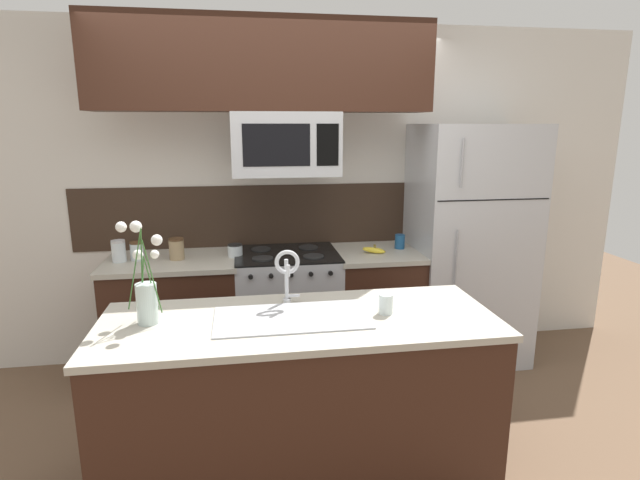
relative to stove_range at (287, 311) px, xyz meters
name	(u,v)px	position (x,y,z in m)	size (l,w,h in m)	color
ground_plane	(302,436)	(0.00, -0.90, -0.46)	(10.00, 10.00, 0.00)	brown
rear_partition	(319,195)	(0.30, 0.38, 0.84)	(5.20, 0.10, 2.60)	silver
splash_band	(282,215)	(0.00, 0.32, 0.69)	(3.18, 0.01, 0.48)	#332319
back_counter_left	(175,319)	(-0.83, 0.00, -0.01)	(0.93, 0.65, 0.91)	#381E14
back_counter_right	(375,307)	(0.69, 0.00, -0.01)	(0.65, 0.65, 0.91)	#381E14
stove_range	(287,311)	(0.00, 0.00, 0.00)	(0.76, 0.64, 0.93)	#B7BABF
microwave	(285,144)	(0.00, -0.02, 1.26)	(0.74, 0.40, 0.43)	#B7BABF
upper_cabinet_band	(263,66)	(-0.14, -0.05, 1.77)	(2.28, 0.34, 0.60)	#381E14
refrigerator	(468,245)	(1.43, 0.02, 0.47)	(0.87, 0.74, 1.86)	#B7BABF
storage_jar_tall	(119,251)	(-1.18, -0.01, 0.52)	(0.10, 0.10, 0.15)	silver
storage_jar_medium	(137,251)	(-1.06, 0.02, 0.51)	(0.10, 0.10, 0.13)	silver
storage_jar_short	(177,249)	(-0.79, 0.00, 0.52)	(0.11, 0.11, 0.15)	#997F5B
storage_jar_squat	(235,250)	(-0.38, 0.00, 0.49)	(0.11, 0.11, 0.09)	silver
banana_bunch	(375,250)	(0.66, -0.06, 0.47)	(0.19, 0.12, 0.08)	yellow
coffee_tin	(400,242)	(0.89, 0.05, 0.50)	(0.08, 0.08, 0.11)	#1E5184
island_counter	(300,400)	(-0.05, -1.25, -0.01)	(1.97, 0.75, 0.91)	#381E14
kitchen_sink	(291,331)	(-0.09, -1.25, 0.38)	(0.76, 0.40, 0.16)	#ADAFB5
sink_faucet	(287,269)	(-0.09, -1.05, 0.65)	(0.14, 0.14, 0.31)	#B7BABF
drinking_glass	(386,304)	(0.39, -1.26, 0.50)	(0.07, 0.07, 0.10)	silver
flower_vase	(146,292)	(-0.79, -1.20, 0.60)	(0.22, 0.15, 0.50)	silver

